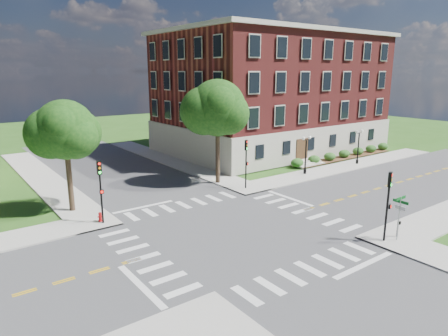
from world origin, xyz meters
TOP-DOWN VIEW (x-y plane):
  - ground at (0.00, 0.00)m, footprint 160.00×160.00m
  - road_ew at (0.00, 0.00)m, footprint 90.00×12.00m
  - road_ns at (0.00, 0.00)m, footprint 12.00×90.00m
  - sidewalk_ne at (15.38, 15.38)m, footprint 34.00×34.00m
  - crosswalk_east at (7.20, 0.00)m, footprint 2.20×10.20m
  - stop_bar_east at (8.80, 3.00)m, footprint 0.40×5.50m
  - main_building at (24.00, 21.99)m, footprint 30.60×22.40m
  - shrub_row at (27.00, 10.80)m, footprint 18.00×2.00m
  - tree_c at (-8.22, 11.30)m, footprint 4.76×4.76m
  - tree_d at (6.48, 11.08)m, footprint 5.66×5.66m
  - traffic_signal_se at (6.98, -7.62)m, footprint 0.38×0.46m
  - traffic_signal_ne at (7.43, 7.66)m, footprint 0.38×0.46m
  - traffic_signal_nw at (-7.20, 6.97)m, footprint 0.32×0.36m
  - twin_lamp_west at (16.43, 8.13)m, footprint 1.36×0.36m
  - twin_lamp_east at (25.43, 7.68)m, footprint 1.36×0.36m
  - street_sign_pole at (7.73, -8.09)m, footprint 1.10×1.10m
  - push_button_post at (8.30, -7.79)m, footprint 0.14×0.21m
  - fire_hydrant at (-7.26, 7.41)m, footprint 0.35×0.35m

SIDE VIEW (x-z plane):
  - ground at x=0.00m, z-range 0.00..0.00m
  - crosswalk_east at x=7.20m, z-range -0.01..0.01m
  - stop_bar_east at x=8.80m, z-range 0.00..0.00m
  - shrub_row at x=27.00m, z-range -0.65..0.65m
  - road_ew at x=0.00m, z-range 0.00..0.01m
  - road_ns at x=0.00m, z-range 0.00..0.01m
  - sidewalk_ne at x=15.38m, z-range 0.00..0.12m
  - fire_hydrant at x=-7.26m, z-range 0.09..0.84m
  - push_button_post at x=8.30m, z-range 0.20..1.40m
  - street_sign_pole at x=7.73m, z-range 0.76..3.86m
  - twin_lamp_west at x=16.43m, z-range 0.41..4.64m
  - twin_lamp_east at x=25.43m, z-range 0.41..4.64m
  - traffic_signal_se at x=6.98m, z-range 0.79..5.59m
  - traffic_signal_ne at x=7.43m, z-range 0.79..5.59m
  - traffic_signal_nw at x=-7.20m, z-range 0.79..5.59m
  - tree_c at x=-8.22m, z-range 2.25..11.34m
  - tree_d at x=6.48m, z-range 2.51..13.01m
  - main_building at x=24.00m, z-range 0.09..16.59m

